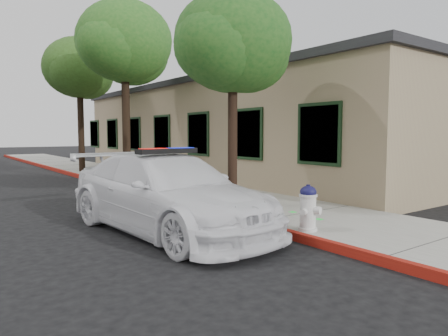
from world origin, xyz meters
TOP-DOWN VIEW (x-y plane):
  - ground at (0.00, 0.00)m, footprint 120.00×120.00m
  - sidewalk at (1.60, 3.00)m, footprint 3.20×60.00m
  - red_curb at (0.06, 3.00)m, footprint 0.14×60.00m
  - clapboard_building at (6.69, 9.00)m, footprint 7.30×20.89m
  - police_car at (-1.48, 0.84)m, footprint 2.69×5.55m
  - fire_hydrant at (0.35, -1.21)m, footprint 0.50×0.43m
  - street_tree_near at (0.71, 1.56)m, footprint 3.11×2.84m
  - street_tree_mid at (0.71, 8.12)m, footprint 3.62×3.51m
  - street_tree_far at (0.75, 13.53)m, footprint 3.41×3.48m

SIDE VIEW (x-z plane):
  - ground at x=0.00m, z-range 0.00..0.00m
  - sidewalk at x=1.60m, z-range 0.00..0.15m
  - red_curb at x=0.06m, z-range 0.00..0.16m
  - fire_hydrant at x=0.35m, z-range 0.15..1.02m
  - police_car at x=-1.48m, z-range -0.06..1.62m
  - clapboard_building at x=6.69m, z-range 0.01..4.25m
  - street_tree_near at x=0.71m, z-range 1.43..6.63m
  - street_tree_far at x=0.75m, z-range 1.75..8.12m
  - street_tree_mid at x=0.71m, z-range 1.84..8.49m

